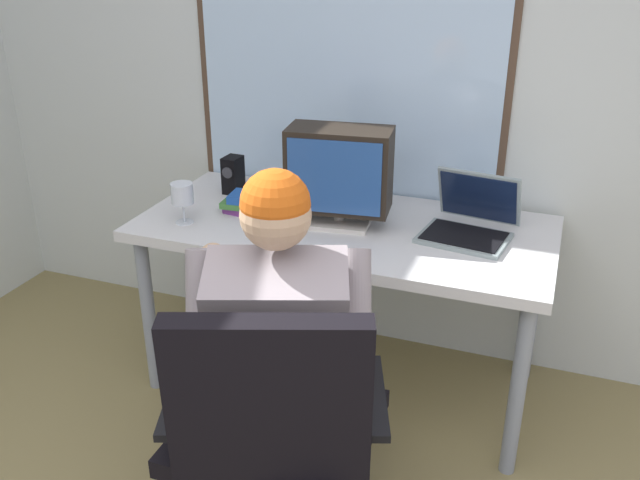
{
  "coord_description": "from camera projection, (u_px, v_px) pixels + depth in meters",
  "views": [
    {
      "loc": [
        0.5,
        -0.42,
        1.79
      ],
      "look_at": [
        -0.21,
        1.5,
        0.86
      ],
      "focal_mm": 38.88,
      "sensor_mm": 36.0,
      "label": 1
    }
  ],
  "objects": [
    {
      "name": "office_chair",
      "position": [
        274.0,
        425.0,
        1.91
      ],
      "size": [
        0.72,
        0.65,
        0.96
      ],
      "color": "black",
      "rests_on": "ground"
    },
    {
      "name": "desk",
      "position": [
        344.0,
        241.0,
        2.72
      ],
      "size": [
        1.6,
        0.75,
        0.74
      ],
      "color": "gray",
      "rests_on": "ground"
    },
    {
      "name": "person_seated",
      "position": [
        282.0,
        342.0,
        2.1
      ],
      "size": [
        0.67,
        0.86,
        1.23
      ],
      "color": "navy",
      "rests_on": "ground"
    },
    {
      "name": "crt_monitor",
      "position": [
        339.0,
        171.0,
        2.6
      ],
      "size": [
        0.41,
        0.24,
        0.38
      ],
      "color": "beige",
      "rests_on": "desk"
    },
    {
      "name": "wine_glass",
      "position": [
        182.0,
        196.0,
        2.65
      ],
      "size": [
        0.09,
        0.09,
        0.16
      ],
      "color": "silver",
      "rests_on": "desk"
    },
    {
      "name": "book_stack",
      "position": [
        247.0,
        204.0,
        2.78
      ],
      "size": [
        0.2,
        0.14,
        0.08
      ],
      "color": "#692D77",
      "rests_on": "desk"
    },
    {
      "name": "wall_rear",
      "position": [
        442.0,
        40.0,
        2.72
      ],
      "size": [
        4.51,
        0.08,
        2.78
      ],
      "color": "silver",
      "rests_on": "ground"
    },
    {
      "name": "laptop",
      "position": [
        471.0,
        219.0,
        2.58
      ],
      "size": [
        0.36,
        0.36,
        0.23
      ],
      "color": "gray",
      "rests_on": "desk"
    },
    {
      "name": "desk_speaker",
      "position": [
        233.0,
        175.0,
        2.98
      ],
      "size": [
        0.07,
        0.1,
        0.16
      ],
      "color": "black",
      "rests_on": "desk"
    }
  ]
}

